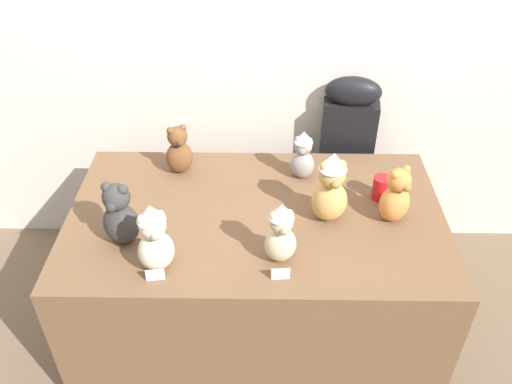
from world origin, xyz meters
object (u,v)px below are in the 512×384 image
object	(u,v)px
instrument_case	(344,167)
teddy_bear_cream	(154,239)
teddy_bear_honey	(331,188)
teddy_bear_ginger	(396,196)
teddy_bear_ash	(303,155)
teddy_bear_chestnut	(179,151)
teddy_bear_sand	(281,233)
display_table	(256,272)
party_cup_red	(381,188)
teddy_bear_charcoal	(120,215)

from	to	relation	value
instrument_case	teddy_bear_cream	world-z (taller)	instrument_case
teddy_bear_honey	teddy_bear_ginger	xyz separation A→B (m)	(0.27, 0.00, -0.04)
teddy_bear_cream	teddy_bear_ash	bearing A→B (deg)	23.26
teddy_bear_chestnut	teddy_bear_sand	xyz separation A→B (m)	(0.47, -0.59, 0.02)
display_table	party_cup_red	world-z (taller)	party_cup_red
teddy_bear_sand	teddy_bear_ash	bearing A→B (deg)	65.34
instrument_case	teddy_bear_cream	xyz separation A→B (m)	(-0.84, -0.94, 0.32)
teddy_bear_ash	teddy_bear_sand	bearing A→B (deg)	-88.18
party_cup_red	teddy_bear_chestnut	bearing A→B (deg)	168.18
display_table	teddy_bear_ginger	bearing A→B (deg)	-2.35
teddy_bear_chestnut	teddy_bear_honey	bearing A→B (deg)	-51.28
teddy_bear_ash	teddy_bear_cream	bearing A→B (deg)	-120.49
teddy_bear_chestnut	party_cup_red	size ratio (longest dim) A/B	2.26
display_table	teddy_bear_charcoal	distance (m)	0.75
teddy_bear_ash	display_table	bearing A→B (deg)	-113.64
teddy_bear_chestnut	teddy_bear_ash	bearing A→B (deg)	-28.11
instrument_case	party_cup_red	distance (m)	0.55
teddy_bear_sand	teddy_bear_honey	bearing A→B (deg)	36.80
instrument_case	teddy_bear_ginger	bearing A→B (deg)	-72.70
party_cup_red	teddy_bear_ginger	bearing A→B (deg)	-80.46
teddy_bear_ginger	party_cup_red	bearing A→B (deg)	65.88
teddy_bear_charcoal	teddy_bear_ginger	world-z (taller)	teddy_bear_charcoal
teddy_bear_cream	teddy_bear_honey	distance (m)	0.74
teddy_bear_chestnut	teddy_bear_ginger	distance (m)	1.01
instrument_case	party_cup_red	bearing A→B (deg)	-72.58
teddy_bear_chestnut	teddy_bear_ash	world-z (taller)	teddy_bear_chestnut
teddy_bear_ash	teddy_bear_charcoal	size ratio (longest dim) A/B	0.86
teddy_bear_sand	teddy_bear_chestnut	bearing A→B (deg)	115.12
display_table	teddy_bear_chestnut	xyz separation A→B (m)	(-0.37, 0.32, 0.47)
teddy_bear_cream	teddy_bear_charcoal	size ratio (longest dim) A/B	1.06
teddy_bear_charcoal	party_cup_red	bearing A→B (deg)	27.68
teddy_bear_cream	teddy_bear_sand	xyz separation A→B (m)	(0.47, 0.05, -0.01)
teddy_bear_cream	teddy_bear_ginger	xyz separation A→B (m)	(0.95, 0.30, -0.03)
teddy_bear_cream	teddy_bear_sand	bearing A→B (deg)	-16.55
teddy_bear_charcoal	teddy_bear_ginger	size ratio (longest dim) A/B	1.09
teddy_bear_chestnut	teddy_bear_ginger	xyz separation A→B (m)	(0.95, -0.34, 0.01)
teddy_bear_chestnut	display_table	bearing A→B (deg)	-65.30
display_table	teddy_bear_ash	bearing A→B (deg)	52.99
teddy_bear_charcoal	teddy_bear_ginger	bearing A→B (deg)	20.05
teddy_bear_ginger	party_cup_red	size ratio (longest dim) A/B	2.40
teddy_bear_chestnut	party_cup_red	distance (m)	0.95
teddy_bear_ash	teddy_bear_ginger	xyz separation A→B (m)	(0.37, -0.30, 0.00)
display_table	teddy_bear_charcoal	xyz separation A→B (m)	(-0.53, -0.18, 0.49)
teddy_bear_ginger	teddy_bear_honey	bearing A→B (deg)	146.37
teddy_bear_sand	party_cup_red	world-z (taller)	teddy_bear_sand
teddy_bear_chestnut	teddy_bear_ash	size ratio (longest dim) A/B	1.01
teddy_bear_charcoal	teddy_bear_ginger	xyz separation A→B (m)	(1.12, 0.15, -0.01)
teddy_bear_chestnut	teddy_bear_honey	world-z (taller)	teddy_bear_honey
teddy_bear_honey	teddy_bear_sand	xyz separation A→B (m)	(-0.21, -0.25, -0.03)
display_table	teddy_bear_honey	distance (m)	0.60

